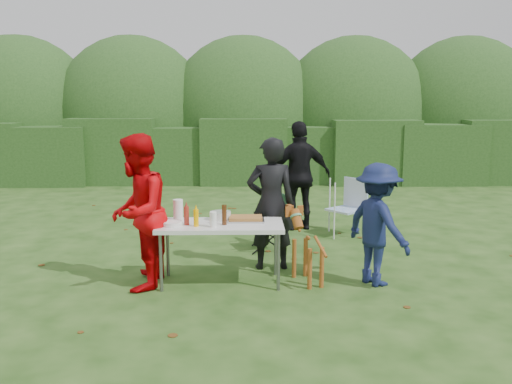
{
  "coord_description": "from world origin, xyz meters",
  "views": [
    {
      "loc": [
        0.05,
        -6.25,
        2.23
      ],
      "look_at": [
        0.18,
        0.76,
        1.0
      ],
      "focal_mm": 38.0,
      "sensor_mm": 36.0,
      "label": 1
    }
  ],
  "objects_px": {
    "folding_table": "(220,228)",
    "person_red_jacket": "(138,212)",
    "mustard_bottle": "(196,218)",
    "lawn_chair": "(346,207)",
    "child": "(378,224)",
    "ketchup_bottle": "(187,216)",
    "dog": "(308,249)",
    "camping_chair": "(268,221)",
    "person_black_puffy": "(300,176)",
    "person_cook": "(271,204)",
    "paper_towel_roll": "(178,210)",
    "beer_bottle": "(224,215)"
  },
  "relations": [
    {
      "from": "beer_bottle",
      "to": "paper_towel_roll",
      "type": "bearing_deg",
      "value": 157.09
    },
    {
      "from": "folding_table",
      "to": "paper_towel_roll",
      "type": "relative_size",
      "value": 5.77
    },
    {
      "from": "folding_table",
      "to": "mustard_bottle",
      "type": "xyz_separation_m",
      "value": [
        -0.28,
        -0.14,
        0.15
      ]
    },
    {
      "from": "folding_table",
      "to": "camping_chair",
      "type": "distance_m",
      "value": 1.63
    },
    {
      "from": "dog",
      "to": "paper_towel_roll",
      "type": "height_order",
      "value": "paper_towel_roll"
    },
    {
      "from": "person_black_puffy",
      "to": "beer_bottle",
      "type": "distance_m",
      "value": 3.03
    },
    {
      "from": "person_cook",
      "to": "camping_chair",
      "type": "height_order",
      "value": "person_cook"
    },
    {
      "from": "beer_bottle",
      "to": "person_red_jacket",
      "type": "bearing_deg",
      "value": -176.77
    },
    {
      "from": "folding_table",
      "to": "ketchup_bottle",
      "type": "relative_size",
      "value": 6.82
    },
    {
      "from": "lawn_chair",
      "to": "child",
      "type": "bearing_deg",
      "value": 49.15
    },
    {
      "from": "dog",
      "to": "camping_chair",
      "type": "xyz_separation_m",
      "value": [
        -0.42,
        1.49,
        -0.01
      ]
    },
    {
      "from": "person_red_jacket",
      "to": "camping_chair",
      "type": "height_order",
      "value": "person_red_jacket"
    },
    {
      "from": "folding_table",
      "to": "ketchup_bottle",
      "type": "distance_m",
      "value": 0.43
    },
    {
      "from": "child",
      "to": "dog",
      "type": "height_order",
      "value": "child"
    },
    {
      "from": "person_black_puffy",
      "to": "mustard_bottle",
      "type": "relative_size",
      "value": 9.21
    },
    {
      "from": "lawn_chair",
      "to": "mustard_bottle",
      "type": "xyz_separation_m",
      "value": [
        -2.22,
        -2.42,
        0.37
      ]
    },
    {
      "from": "person_red_jacket",
      "to": "paper_towel_roll",
      "type": "xyz_separation_m",
      "value": [
        0.43,
        0.3,
        -0.04
      ]
    },
    {
      "from": "mustard_bottle",
      "to": "ketchup_bottle",
      "type": "bearing_deg",
      "value": 146.31
    },
    {
      "from": "mustard_bottle",
      "to": "lawn_chair",
      "type": "bearing_deg",
      "value": 47.55
    },
    {
      "from": "person_red_jacket",
      "to": "lawn_chair",
      "type": "height_order",
      "value": "person_red_jacket"
    },
    {
      "from": "child",
      "to": "camping_chair",
      "type": "height_order",
      "value": "child"
    },
    {
      "from": "ketchup_bottle",
      "to": "paper_towel_roll",
      "type": "relative_size",
      "value": 0.85
    },
    {
      "from": "person_red_jacket",
      "to": "child",
      "type": "relative_size",
      "value": 1.24
    },
    {
      "from": "person_black_puffy",
      "to": "child",
      "type": "xyz_separation_m",
      "value": [
        0.65,
        -2.79,
        -0.19
      ]
    },
    {
      "from": "child",
      "to": "ketchup_bottle",
      "type": "distance_m",
      "value": 2.28
    },
    {
      "from": "child",
      "to": "person_cook",
      "type": "bearing_deg",
      "value": 32.49
    },
    {
      "from": "lawn_chair",
      "to": "beer_bottle",
      "type": "bearing_deg",
      "value": 11.87
    },
    {
      "from": "child",
      "to": "folding_table",
      "type": "bearing_deg",
      "value": 57.66
    },
    {
      "from": "mustard_bottle",
      "to": "ketchup_bottle",
      "type": "xyz_separation_m",
      "value": [
        -0.12,
        0.08,
        0.01
      ]
    },
    {
      "from": "paper_towel_roll",
      "to": "person_black_puffy",
      "type": "bearing_deg",
      "value": 55.6
    },
    {
      "from": "camping_chair",
      "to": "beer_bottle",
      "type": "relative_size",
      "value": 3.48
    },
    {
      "from": "folding_table",
      "to": "lawn_chair",
      "type": "height_order",
      "value": "lawn_chair"
    },
    {
      "from": "person_black_puffy",
      "to": "ketchup_bottle",
      "type": "height_order",
      "value": "person_black_puffy"
    },
    {
      "from": "child",
      "to": "ketchup_bottle",
      "type": "relative_size",
      "value": 6.68
    },
    {
      "from": "dog",
      "to": "camping_chair",
      "type": "distance_m",
      "value": 1.55
    },
    {
      "from": "camping_chair",
      "to": "ketchup_bottle",
      "type": "distance_m",
      "value": 1.9
    },
    {
      "from": "dog",
      "to": "ketchup_bottle",
      "type": "bearing_deg",
      "value": 73.33
    },
    {
      "from": "person_black_puffy",
      "to": "lawn_chair",
      "type": "xyz_separation_m",
      "value": [
        0.72,
        -0.44,
        -0.46
      ]
    },
    {
      "from": "folding_table",
      "to": "mustard_bottle",
      "type": "relative_size",
      "value": 7.5
    },
    {
      "from": "person_red_jacket",
      "to": "dog",
      "type": "height_order",
      "value": "person_red_jacket"
    },
    {
      "from": "folding_table",
      "to": "child",
      "type": "distance_m",
      "value": 1.88
    },
    {
      "from": "child",
      "to": "person_red_jacket",
      "type": "bearing_deg",
      "value": 60.81
    },
    {
      "from": "person_red_jacket",
      "to": "child",
      "type": "height_order",
      "value": "person_red_jacket"
    },
    {
      "from": "folding_table",
      "to": "beer_bottle",
      "type": "xyz_separation_m",
      "value": [
        0.05,
        -0.07,
        0.17
      ]
    },
    {
      "from": "paper_towel_roll",
      "to": "child",
      "type": "bearing_deg",
      "value": -5.67
    },
    {
      "from": "child",
      "to": "paper_towel_roll",
      "type": "height_order",
      "value": "child"
    },
    {
      "from": "folding_table",
      "to": "person_red_jacket",
      "type": "relative_size",
      "value": 0.82
    },
    {
      "from": "person_red_jacket",
      "to": "mustard_bottle",
      "type": "bearing_deg",
      "value": 91.48
    },
    {
      "from": "person_red_jacket",
      "to": "folding_table",
      "type": "bearing_deg",
      "value": 100.19
    },
    {
      "from": "person_black_puffy",
      "to": "camping_chair",
      "type": "height_order",
      "value": "person_black_puffy"
    }
  ]
}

